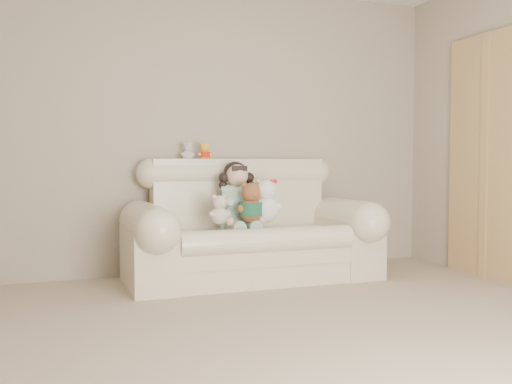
{
  "coord_description": "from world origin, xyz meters",
  "views": [
    {
      "loc": [
        -1.36,
        -2.54,
        0.99
      ],
      "look_at": [
        0.28,
        1.9,
        0.75
      ],
      "focal_mm": 40.17,
      "sensor_mm": 36.0,
      "label": 1
    }
  ],
  "objects": [
    {
      "name": "floor",
      "position": [
        0.0,
        0.0,
        0.0
      ],
      "size": [
        5.0,
        5.0,
        0.0
      ],
      "primitive_type": "plane",
      "color": "tan",
      "rests_on": "ground"
    },
    {
      "name": "wall_back",
      "position": [
        0.0,
        2.5,
        1.3
      ],
      "size": [
        4.5,
        0.0,
        4.5
      ],
      "primitive_type": "plane",
      "rotation": [
        1.57,
        0.0,
        0.0
      ],
      "color": "tan",
      "rests_on": "ground"
    },
    {
      "name": "sofa",
      "position": [
        0.28,
        2.0,
        0.52
      ],
      "size": [
        2.1,
        0.95,
        1.03
      ],
      "primitive_type": null,
      "color": "beige",
      "rests_on": "floor"
    },
    {
      "name": "door_panel",
      "position": [
        2.22,
        1.4,
        1.05
      ],
      "size": [
        0.06,
        0.9,
        2.1
      ],
      "primitive_type": "cube",
      "color": "#AF7D4B",
      "rests_on": "floor"
    },
    {
      "name": "seated_child",
      "position": [
        0.17,
        2.08,
        0.72
      ],
      "size": [
        0.42,
        0.48,
        0.59
      ],
      "primitive_type": null,
      "rotation": [
        0.0,
        0.0,
        -0.15
      ],
      "color": "#36794E",
      "rests_on": "sofa"
    },
    {
      "name": "brown_teddy",
      "position": [
        0.22,
        1.87,
        0.7
      ],
      "size": [
        0.27,
        0.21,
        0.4
      ],
      "primitive_type": null,
      "rotation": [
        0.0,
        0.0,
        -0.05
      ],
      "color": "brown",
      "rests_on": "sofa"
    },
    {
      "name": "white_cat",
      "position": [
        0.35,
        1.86,
        0.71
      ],
      "size": [
        0.33,
        0.29,
        0.43
      ],
      "primitive_type": null,
      "rotation": [
        0.0,
        0.0,
        -0.36
      ],
      "color": "white",
      "rests_on": "sofa"
    },
    {
      "name": "cream_teddy",
      "position": [
        -0.05,
        1.85,
        0.64
      ],
      "size": [
        0.22,
        0.19,
        0.28
      ],
      "primitive_type": null,
      "rotation": [
        0.0,
        0.0,
        -0.36
      ],
      "color": "beige",
      "rests_on": "sofa"
    },
    {
      "name": "yellow_mini_bear",
      "position": [
        -0.04,
        2.34,
        1.1
      ],
      "size": [
        0.15,
        0.13,
        0.19
      ],
      "primitive_type": null,
      "rotation": [
        0.0,
        0.0,
        0.36
      ],
      "color": "yellow",
      "rests_on": "sofa"
    },
    {
      "name": "grey_mini_plush",
      "position": [
        -0.18,
        2.37,
        1.11
      ],
      "size": [
        0.13,
        0.1,
        0.19
      ],
      "primitive_type": null,
      "rotation": [
        0.0,
        0.0,
        -0.08
      ],
      "color": "silver",
      "rests_on": "sofa"
    }
  ]
}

